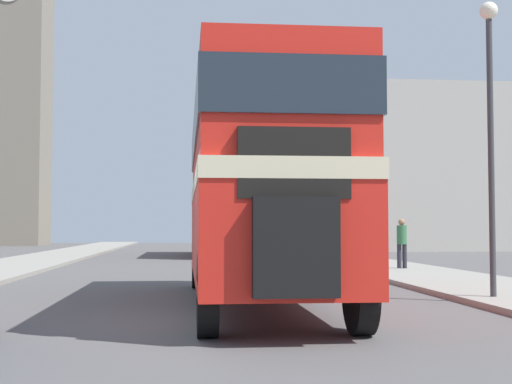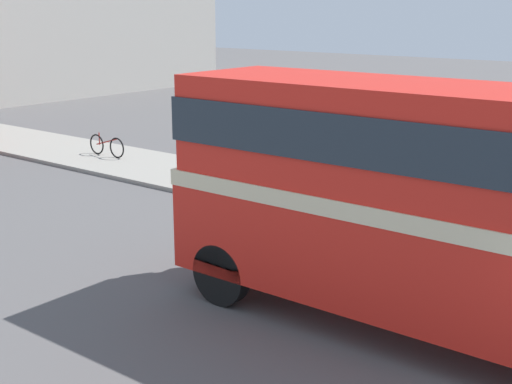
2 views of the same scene
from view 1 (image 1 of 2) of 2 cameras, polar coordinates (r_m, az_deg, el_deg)
The scene contains 8 objects.
ground_plane at distance 10.83m, azimuth -3.95°, elevation -10.64°, with size 120.00×120.00×0.00m, color #565454.
double_decker_bus at distance 13.65m, azimuth 0.01°, elevation 1.11°, with size 2.39×9.98×4.03m.
bus_distant at distance 37.71m, azimuth -3.11°, elevation -1.34°, with size 2.55×10.05×4.16m.
pedestrian_walking at distance 24.36m, azimuth 11.59°, elevation -3.81°, with size 0.33×0.33×1.65m.
bicycle_on_pavement at distance 29.52m, azimuth 8.40°, elevation -4.77°, with size 0.05×1.76×0.78m.
street_lamp at distance 14.99m, azimuth 18.23°, elevation 6.83°, with size 0.36×0.36×5.86m.
church_tower at distance 66.54m, azimuth -18.71°, elevation 11.91°, with size 5.83×5.83×35.91m.
shop_building_block at distance 52.37m, azimuth 16.06°, elevation 1.48°, with size 18.99×11.66×10.72m.
Camera 1 is at (-0.32, -10.73, 1.46)m, focal length 50.00 mm.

